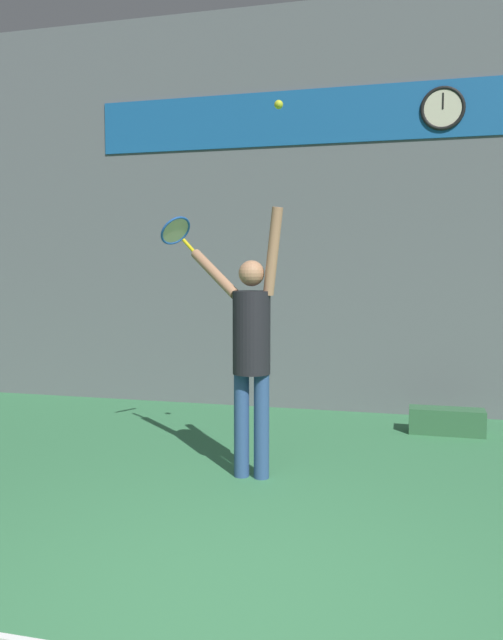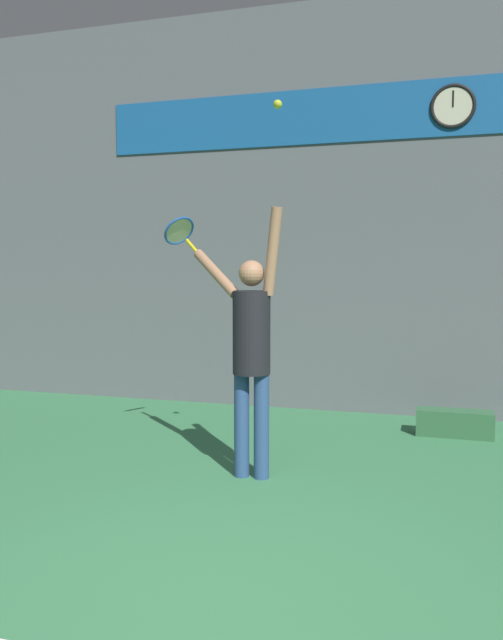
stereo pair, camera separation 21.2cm
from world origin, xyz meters
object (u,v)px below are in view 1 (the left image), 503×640
Objects in this scene: scoreboard_clock at (443,108)px; tennis_ball at (279,105)px; tennis_racket at (177,232)px; tennis_player at (251,344)px; equipment_bag at (447,421)px.

scoreboard_clock is 3.16m from tennis_ball.
scoreboard_clock reaches higher than tennis_racket.
tennis_player is at bearing -121.52° from scoreboard_clock.
tennis_racket is 0.55× the size of equipment_bag.
tennis_ball is (1.11, -0.67, 0.93)m from tennis_racket.
tennis_ball is at bearing -29.84° from tennis_player.
tennis_racket is at bearing -152.36° from equipment_bag.
equipment_bag is at bearing -84.09° from scoreboard_clock.
tennis_player is at bearing 150.16° from tennis_ball.
tennis_player is at bearing -132.48° from equipment_bag.
tennis_racket is 6.29× the size of tennis_ball.
tennis_ball is (0.26, -0.15, 1.91)m from tennis_player.
tennis_racket is at bearing -139.36° from scoreboard_clock.
tennis_ball is at bearing -125.59° from equipment_bag.
scoreboard_clock is at bearing 64.09° from tennis_ball.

